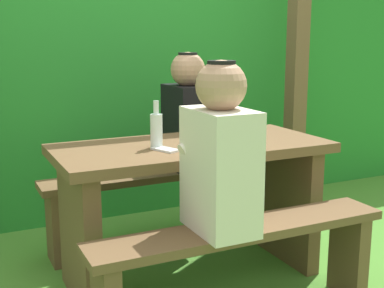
{
  "coord_description": "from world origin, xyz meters",
  "views": [
    {
      "loc": [
        -1.13,
        -2.34,
        1.28
      ],
      "look_at": [
        0.0,
        0.0,
        0.74
      ],
      "focal_mm": 48.47,
      "sensor_mm": 36.0,
      "label": 1
    }
  ],
  "objects_px": {
    "bench_near": "(242,254)",
    "person_black_coat": "(188,116)",
    "person_white_shirt": "(220,154)",
    "drinking_glass": "(194,139)",
    "bottle_left": "(156,129)",
    "bottle_right": "(224,120)",
    "cell_phone": "(166,149)",
    "picnic_table": "(192,188)",
    "bench_far": "(156,193)"
  },
  "relations": [
    {
      "from": "bench_near",
      "to": "person_black_coat",
      "type": "relative_size",
      "value": 1.95
    },
    {
      "from": "person_white_shirt",
      "to": "drinking_glass",
      "type": "relative_size",
      "value": 8.89
    },
    {
      "from": "drinking_glass",
      "to": "bottle_left",
      "type": "bearing_deg",
      "value": 158.43
    },
    {
      "from": "person_black_coat",
      "to": "bottle_right",
      "type": "distance_m",
      "value": 0.45
    },
    {
      "from": "person_black_coat",
      "to": "cell_phone",
      "type": "relative_size",
      "value": 5.14
    },
    {
      "from": "bench_near",
      "to": "bottle_right",
      "type": "relative_size",
      "value": 6.11
    },
    {
      "from": "bottle_left",
      "to": "bottle_right",
      "type": "relative_size",
      "value": 1.02
    },
    {
      "from": "person_white_shirt",
      "to": "drinking_glass",
      "type": "xyz_separation_m",
      "value": [
        0.09,
        0.42,
        -0.02
      ]
    },
    {
      "from": "bottle_left",
      "to": "bottle_right",
      "type": "distance_m",
      "value": 0.43
    },
    {
      "from": "bottle_right",
      "to": "cell_phone",
      "type": "bearing_deg",
      "value": -159.7
    },
    {
      "from": "bottle_left",
      "to": "cell_phone",
      "type": "bearing_deg",
      "value": -79.81
    },
    {
      "from": "picnic_table",
      "to": "person_black_coat",
      "type": "distance_m",
      "value": 0.62
    },
    {
      "from": "bench_near",
      "to": "person_black_coat",
      "type": "distance_m",
      "value": 1.14
    },
    {
      "from": "person_white_shirt",
      "to": "bench_far",
      "type": "bearing_deg",
      "value": 83.6
    },
    {
      "from": "bench_far",
      "to": "bottle_left",
      "type": "xyz_separation_m",
      "value": [
        -0.2,
        -0.52,
        0.5
      ]
    },
    {
      "from": "drinking_glass",
      "to": "bottle_left",
      "type": "height_order",
      "value": "bottle_left"
    },
    {
      "from": "bench_near",
      "to": "bench_far",
      "type": "height_order",
      "value": "same"
    },
    {
      "from": "bench_far",
      "to": "bottle_left",
      "type": "height_order",
      "value": "bottle_left"
    },
    {
      "from": "bench_far",
      "to": "bottle_right",
      "type": "bearing_deg",
      "value": -64.21
    },
    {
      "from": "person_white_shirt",
      "to": "bottle_left",
      "type": "distance_m",
      "value": 0.5
    },
    {
      "from": "bottle_right",
      "to": "drinking_glass",
      "type": "bearing_deg",
      "value": -150.62
    },
    {
      "from": "bench_far",
      "to": "cell_phone",
      "type": "xyz_separation_m",
      "value": [
        -0.19,
        -0.6,
        0.41
      ]
    },
    {
      "from": "drinking_glass",
      "to": "picnic_table",
      "type": "bearing_deg",
      "value": 71.72
    },
    {
      "from": "bench_near",
      "to": "bench_far",
      "type": "distance_m",
      "value": 1.02
    },
    {
      "from": "drinking_glass",
      "to": "bottle_right",
      "type": "bearing_deg",
      "value": 29.38
    },
    {
      "from": "bench_near",
      "to": "person_black_coat",
      "type": "bearing_deg",
      "value": 77.96
    },
    {
      "from": "picnic_table",
      "to": "bottle_left",
      "type": "height_order",
      "value": "bottle_left"
    },
    {
      "from": "picnic_table",
      "to": "drinking_glass",
      "type": "height_order",
      "value": "drinking_glass"
    },
    {
      "from": "bottle_left",
      "to": "cell_phone",
      "type": "distance_m",
      "value": 0.12
    },
    {
      "from": "person_white_shirt",
      "to": "cell_phone",
      "type": "distance_m",
      "value": 0.42
    },
    {
      "from": "bench_near",
      "to": "bottle_right",
      "type": "xyz_separation_m",
      "value": [
        0.22,
        0.56,
        0.5
      ]
    },
    {
      "from": "drinking_glass",
      "to": "cell_phone",
      "type": "height_order",
      "value": "drinking_glass"
    },
    {
      "from": "bench_near",
      "to": "bench_far",
      "type": "bearing_deg",
      "value": 90.0
    },
    {
      "from": "cell_phone",
      "to": "picnic_table",
      "type": "bearing_deg",
      "value": 5.68
    },
    {
      "from": "bench_far",
      "to": "cell_phone",
      "type": "height_order",
      "value": "cell_phone"
    },
    {
      "from": "bench_near",
      "to": "bottle_left",
      "type": "height_order",
      "value": "bottle_left"
    },
    {
      "from": "person_white_shirt",
      "to": "picnic_table",
      "type": "bearing_deg",
      "value": 77.31
    },
    {
      "from": "bench_far",
      "to": "person_black_coat",
      "type": "distance_m",
      "value": 0.51
    },
    {
      "from": "bench_far",
      "to": "person_white_shirt",
      "type": "xyz_separation_m",
      "value": [
        -0.11,
        -1.01,
        0.47
      ]
    },
    {
      "from": "bottle_right",
      "to": "bottle_left",
      "type": "bearing_deg",
      "value": -170.47
    },
    {
      "from": "bench_far",
      "to": "cell_phone",
      "type": "bearing_deg",
      "value": -107.21
    },
    {
      "from": "bench_near",
      "to": "person_white_shirt",
      "type": "xyz_separation_m",
      "value": [
        -0.11,
        0.0,
        0.47
      ]
    },
    {
      "from": "person_white_shirt",
      "to": "bottle_right",
      "type": "bearing_deg",
      "value": 59.24
    },
    {
      "from": "bench_far",
      "to": "bottle_left",
      "type": "bearing_deg",
      "value": -111.02
    },
    {
      "from": "person_black_coat",
      "to": "bench_near",
      "type": "bearing_deg",
      "value": -102.04
    },
    {
      "from": "bottle_left",
      "to": "bottle_right",
      "type": "height_order",
      "value": "bottle_left"
    },
    {
      "from": "picnic_table",
      "to": "cell_phone",
      "type": "xyz_separation_m",
      "value": [
        -0.19,
        -0.1,
        0.24
      ]
    },
    {
      "from": "picnic_table",
      "to": "bottle_right",
      "type": "xyz_separation_m",
      "value": [
        0.22,
        0.05,
        0.33
      ]
    },
    {
      "from": "drinking_glass",
      "to": "bottle_right",
      "type": "distance_m",
      "value": 0.29
    },
    {
      "from": "drinking_glass",
      "to": "bottle_left",
      "type": "distance_m",
      "value": 0.19
    }
  ]
}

